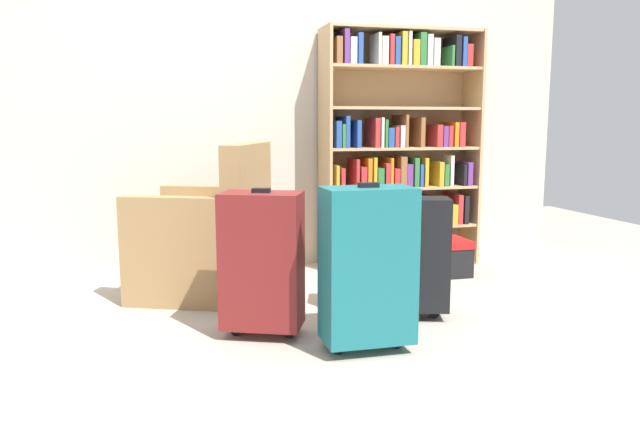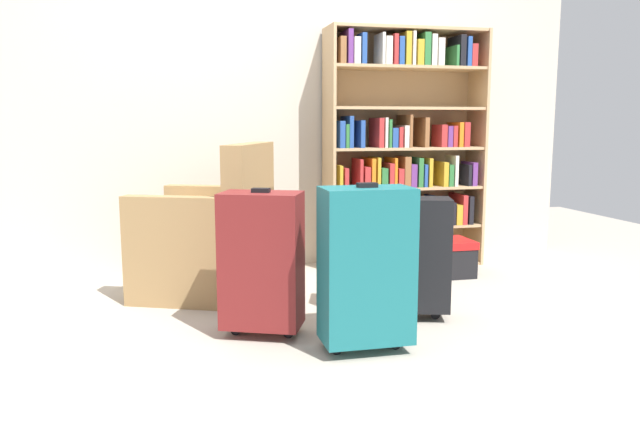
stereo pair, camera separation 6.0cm
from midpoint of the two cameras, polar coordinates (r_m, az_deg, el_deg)
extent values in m
plane|color=#B2A899|center=(3.01, -0.48, -10.91)|extent=(7.90, 7.90, 0.00)
cube|color=beige|center=(4.48, -5.78, 12.42)|extent=(4.51, 0.10, 2.60)
cube|color=tan|center=(4.33, 0.07, 6.36)|extent=(0.02, 0.32, 1.66)
cube|color=tan|center=(4.72, 13.22, 6.34)|extent=(0.02, 0.32, 1.66)
cube|color=tan|center=(4.64, 6.25, 6.48)|extent=(1.12, 0.02, 1.66)
cube|color=tan|center=(4.60, 6.74, -3.85)|extent=(1.08, 0.30, 0.02)
cube|color=tan|center=(4.55, 6.81, -0.45)|extent=(1.08, 0.30, 0.02)
cube|color=tan|center=(4.52, 6.87, 3.01)|extent=(1.08, 0.30, 0.02)
cube|color=tan|center=(4.50, 6.94, 6.52)|extent=(1.08, 0.30, 0.02)
cube|color=tan|center=(4.49, 7.00, 10.04)|extent=(1.08, 0.30, 0.02)
cube|color=tan|center=(4.51, 7.07, 13.56)|extent=(1.08, 0.30, 0.02)
cube|color=tan|center=(4.54, 7.13, 16.79)|extent=(1.08, 0.30, 0.02)
cube|color=#264C99|center=(4.37, 0.92, 0.59)|extent=(0.04, 0.27, 0.19)
cube|color=gold|center=(4.35, 1.65, 0.32)|extent=(0.04, 0.21, 0.15)
cube|color=#264C99|center=(4.37, 2.20, 0.72)|extent=(0.03, 0.23, 0.21)
cube|color=orange|center=(4.39, 2.77, 0.63)|extent=(0.03, 0.24, 0.19)
cube|color=silver|center=(4.37, 3.42, 0.81)|extent=(0.02, 0.18, 0.22)
cube|color=#B22D2D|center=(4.41, 3.77, 0.79)|extent=(0.04, 0.24, 0.21)
cube|color=orange|center=(4.41, 4.26, 0.32)|extent=(0.02, 0.20, 0.14)
cube|color=#B22D2D|center=(4.41, 4.63, 0.79)|extent=(0.03, 0.20, 0.21)
cube|color=gold|center=(4.46, 5.01, 0.69)|extent=(0.03, 0.25, 0.18)
cube|color=silver|center=(4.47, 5.45, 0.83)|extent=(0.03, 0.26, 0.20)
cube|color=#264C99|center=(4.48, 5.81, 0.79)|extent=(0.02, 0.26, 0.19)
cube|color=#66337F|center=(4.49, 6.20, 0.67)|extent=(0.02, 0.26, 0.17)
cube|color=silver|center=(4.51, 6.61, 0.75)|extent=(0.03, 0.27, 0.18)
cube|color=orange|center=(4.50, 7.19, 0.59)|extent=(0.02, 0.20, 0.16)
cube|color=black|center=(4.54, 7.34, 0.60)|extent=(0.03, 0.28, 0.15)
cube|color=silver|center=(4.52, 8.10, 0.61)|extent=(0.04, 0.20, 0.16)
cube|color=#66337F|center=(4.54, 8.72, 0.72)|extent=(0.03, 0.19, 0.18)
cube|color=orange|center=(4.59, 9.06, 0.54)|extent=(0.03, 0.26, 0.13)
cube|color=#264C99|center=(4.60, 9.49, 0.97)|extent=(0.03, 0.26, 0.20)
cube|color=#B22D2D|center=(4.59, 9.96, 0.87)|extent=(0.02, 0.22, 0.19)
cube|color=black|center=(4.62, 10.91, 0.72)|extent=(0.02, 0.19, 0.16)
cube|color=gold|center=(4.64, 11.30, 0.64)|extent=(0.04, 0.21, 0.14)
cube|color=#B22D2D|center=(4.68, 11.67, 1.10)|extent=(0.04, 0.26, 0.21)
cube|color=black|center=(4.67, 12.40, 1.01)|extent=(0.03, 0.18, 0.20)
cube|color=gold|center=(4.32, 0.83, 4.00)|extent=(0.02, 0.24, 0.16)
cube|color=#B22D2D|center=(4.33, 1.32, 3.89)|extent=(0.03, 0.24, 0.14)
cube|color=#B22D2D|center=(4.35, 2.68, 4.29)|extent=(0.02, 0.22, 0.20)
cube|color=#B22D2D|center=(4.37, 3.17, 3.97)|extent=(0.04, 0.25, 0.15)
cube|color=orange|center=(4.39, 3.69, 4.35)|extent=(0.03, 0.25, 0.20)
cube|color=gold|center=(4.39, 4.21, 4.39)|extent=(0.02, 0.23, 0.21)
cube|color=#2D7238|center=(4.43, 4.64, 3.94)|extent=(0.04, 0.27, 0.14)
cube|color=#B22D2D|center=(4.42, 5.36, 4.14)|extent=(0.03, 0.23, 0.17)
cube|color=orange|center=(4.43, 5.71, 4.38)|extent=(0.02, 0.23, 0.20)
cube|color=#B22D2D|center=(4.45, 6.19, 3.91)|extent=(0.04, 0.23, 0.13)
cube|color=brown|center=(4.45, 6.80, 4.43)|extent=(0.04, 0.21, 0.21)
cube|color=#66337F|center=(4.50, 7.20, 4.13)|extent=(0.04, 0.27, 0.16)
cube|color=#2D7238|center=(4.52, 7.80, 4.41)|extent=(0.03, 0.27, 0.20)
cube|color=#264C99|center=(4.51, 8.34, 4.11)|extent=(0.02, 0.23, 0.16)
cube|color=gold|center=(4.51, 8.84, 4.37)|extent=(0.03, 0.21, 0.20)
cube|color=gold|center=(4.57, 10.11, 4.21)|extent=(0.03, 0.22, 0.17)
cube|color=#2D7238|center=(4.59, 10.51, 4.11)|extent=(0.03, 0.24, 0.15)
cube|color=silver|center=(4.58, 11.13, 4.48)|extent=(0.02, 0.18, 0.22)
cube|color=black|center=(4.67, 12.05, 4.11)|extent=(0.02, 0.26, 0.15)
cube|color=#66337F|center=(4.66, 12.64, 4.18)|extent=(0.04, 0.20, 0.17)
cube|color=#264C99|center=(4.32, 0.88, 7.82)|extent=(0.04, 0.27, 0.18)
cube|color=#2D7238|center=(4.30, 1.43, 7.67)|extent=(0.02, 0.21, 0.16)
cube|color=#264C99|center=(4.33, 1.72, 8.03)|extent=(0.03, 0.25, 0.21)
cube|color=#264C99|center=(4.32, 2.84, 7.84)|extent=(0.03, 0.19, 0.18)
cube|color=#B22D2D|center=(4.38, 4.40, 7.94)|extent=(0.03, 0.24, 0.20)
cube|color=silver|center=(4.39, 4.88, 7.95)|extent=(0.02, 0.22, 0.20)
cube|color=#2D7238|center=(4.42, 5.12, 7.87)|extent=(0.02, 0.27, 0.19)
cube|color=#264C99|center=(4.39, 5.75, 7.49)|extent=(0.04, 0.18, 0.13)
cube|color=#B22D2D|center=(4.44, 6.11, 7.52)|extent=(0.03, 0.24, 0.14)
cube|color=silver|center=(4.45, 6.64, 7.59)|extent=(0.03, 0.24, 0.15)
cube|color=brown|center=(4.47, 6.94, 8.06)|extent=(0.02, 0.27, 0.22)
cube|color=brown|center=(4.50, 8.42, 7.92)|extent=(0.03, 0.23, 0.20)
cube|color=#B22D2D|center=(4.53, 10.05, 7.57)|extent=(0.04, 0.18, 0.16)
cube|color=#66337F|center=(4.57, 10.42, 7.51)|extent=(0.03, 0.24, 0.15)
cube|color=#B22D2D|center=(4.60, 10.81, 7.52)|extent=(0.03, 0.25, 0.15)
cube|color=orange|center=(4.60, 11.40, 7.65)|extent=(0.03, 0.22, 0.17)
cube|color=#B22D2D|center=(4.61, 11.98, 7.64)|extent=(0.04, 0.19, 0.17)
cube|color=brown|center=(4.32, 1.02, 15.11)|extent=(0.04, 0.21, 0.17)
cube|color=#66337F|center=(4.35, 1.65, 15.39)|extent=(0.03, 0.23, 0.22)
cube|color=silver|center=(4.35, 2.28, 15.07)|extent=(0.04, 0.22, 0.17)
cube|color=#264C99|center=(4.36, 2.91, 15.22)|extent=(0.03, 0.22, 0.20)
cube|color=silver|center=(4.40, 4.67, 15.20)|extent=(0.02, 0.20, 0.21)
cube|color=silver|center=(4.42, 5.08, 15.00)|extent=(0.04, 0.23, 0.18)
cube|color=#B22D2D|center=(4.45, 5.66, 15.07)|extent=(0.03, 0.25, 0.20)
cube|color=#264C99|center=(4.44, 6.28, 14.97)|extent=(0.04, 0.20, 0.18)
cube|color=gold|center=(4.48, 6.73, 15.12)|extent=(0.04, 0.26, 0.22)
cube|color=silver|center=(4.48, 7.30, 15.13)|extent=(0.02, 0.23, 0.22)
cube|color=gold|center=(4.50, 7.85, 14.76)|extent=(0.04, 0.23, 0.17)
cube|color=#2D7238|center=(4.53, 8.42, 15.02)|extent=(0.04, 0.24, 0.22)
cube|color=silver|center=(4.54, 9.07, 14.92)|extent=(0.04, 0.22, 0.21)
cube|color=silver|center=(4.57, 9.60, 14.72)|extent=(0.04, 0.25, 0.18)
cube|color=#2D7238|center=(4.62, 10.94, 14.33)|extent=(0.02, 0.27, 0.14)
cube|color=black|center=(4.62, 11.54, 14.75)|extent=(0.04, 0.22, 0.21)
cube|color=#264C99|center=(4.63, 12.20, 14.66)|extent=(0.03, 0.19, 0.20)
cube|color=#B22D2D|center=(4.64, 12.64, 14.34)|extent=(0.04, 0.19, 0.15)
cube|color=#9E7A4C|center=(3.82, -11.17, -3.67)|extent=(0.92, 0.92, 0.40)
cube|color=tan|center=(3.78, -11.28, -0.11)|extent=(0.73, 0.69, 0.08)
cube|color=#9E7A4C|center=(3.66, -7.09, 3.03)|extent=(0.38, 0.69, 0.50)
cube|color=#9E7A4C|center=(4.05, -9.89, 1.52)|extent=(0.68, 0.36, 0.22)
cube|color=#9E7A4C|center=(3.49, -12.95, 0.26)|extent=(0.68, 0.36, 0.22)
cylinder|color=white|center=(3.89, -4.36, -5.62)|extent=(0.08, 0.08, 0.10)
torus|color=white|center=(3.90, -3.60, -5.51)|extent=(0.06, 0.01, 0.06)
cube|color=black|center=(4.29, 10.38, -3.54)|extent=(0.37, 0.30, 0.21)
cube|color=red|center=(4.27, 10.42, -2.06)|extent=(0.38, 0.31, 0.05)
cube|color=#19666B|center=(2.78, 3.74, -4.10)|extent=(0.40, 0.24, 0.69)
cube|color=black|center=(2.72, 3.81, 3.20)|extent=(0.09, 0.05, 0.02)
cylinder|color=black|center=(2.85, 0.95, -11.55)|extent=(0.05, 0.05, 0.05)
cylinder|color=black|center=(2.93, 6.29, -11.00)|extent=(0.05, 0.05, 0.05)
cube|color=maroon|center=(2.99, -5.87, -3.66)|extent=(0.43, 0.36, 0.65)
cube|color=black|center=(2.93, -5.97, 2.70)|extent=(0.09, 0.08, 0.02)
cylinder|color=black|center=(3.11, -8.14, -9.83)|extent=(0.07, 0.07, 0.05)
cylinder|color=black|center=(3.05, -3.34, -10.14)|extent=(0.07, 0.07, 0.05)
cube|color=black|center=(3.29, 7.27, -3.06)|extent=(0.48, 0.32, 0.59)
cube|color=black|center=(3.24, 7.38, 2.19)|extent=(0.08, 0.06, 0.02)
cylinder|color=black|center=(3.36, 4.50, -8.36)|extent=(0.06, 0.06, 0.05)
cylinder|color=black|center=(3.39, 9.81, -8.33)|extent=(0.06, 0.06, 0.05)
camera|label=1|loc=(0.03, -90.56, -0.09)|focal=35.14mm
camera|label=2|loc=(0.03, 89.44, 0.09)|focal=35.14mm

